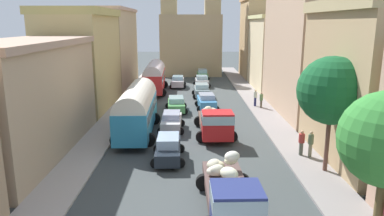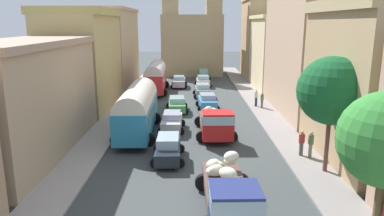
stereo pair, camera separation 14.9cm
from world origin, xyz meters
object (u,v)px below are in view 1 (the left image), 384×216
at_px(parked_bus_0, 137,108).
at_px(cargo_truck_1, 215,122).
at_px(pedestrian_2, 261,100).
at_px(pedestrian_1, 255,97).
at_px(car_1, 202,90).
at_px(car_5, 172,121).
at_px(pedestrian_0, 311,143).
at_px(parked_bus_1, 155,76).
at_px(car_0, 207,101).
at_px(car_3, 202,74).
at_px(cargo_truck_0, 230,194).
at_px(pedestrian_4, 301,142).
at_px(car_6, 176,104).
at_px(car_7, 178,82).
at_px(car_4, 168,148).
at_px(car_2, 202,81).

xyz_separation_m(parked_bus_0, cargo_truck_1, (6.17, -0.83, -0.92)).
bearing_deg(pedestrian_2, pedestrian_1, 119.06).
xyz_separation_m(parked_bus_0, car_1, (5.63, 14.98, -1.34)).
relative_size(car_5, pedestrian_0, 2.11).
bearing_deg(car_1, parked_bus_1, 152.94).
distance_m(pedestrian_1, pedestrian_2, 0.97).
distance_m(parked_bus_1, car_0, 11.23).
bearing_deg(parked_bus_1, car_1, -27.06).
distance_m(cargo_truck_1, car_5, 3.96).
distance_m(car_0, car_3, 19.83).
bearing_deg(cargo_truck_0, car_1, 90.79).
distance_m(parked_bus_1, pedestrian_4, 26.08).
height_order(car_3, pedestrian_1, pedestrian_1).
height_order(car_0, car_6, car_0).
height_order(parked_bus_0, car_1, parked_bus_0).
xyz_separation_m(cargo_truck_0, car_6, (-3.19, 20.56, -0.47)).
relative_size(parked_bus_1, pedestrian_4, 5.30).
height_order(cargo_truck_1, car_7, cargo_truck_1).
relative_size(car_1, pedestrian_2, 2.37).
xyz_separation_m(parked_bus_1, car_4, (3.11, -23.65, -1.32)).
bearing_deg(car_4, car_0, 77.69).
relative_size(car_5, pedestrian_2, 2.25).
bearing_deg(pedestrian_0, car_2, 102.61).
bearing_deg(car_0, car_1, 92.82).
distance_m(cargo_truck_0, car_6, 20.81).
bearing_deg(car_6, car_4, -90.13).
bearing_deg(cargo_truck_1, pedestrian_4, -38.45).
xyz_separation_m(car_2, pedestrian_0, (6.21, -27.78, 0.30)).
xyz_separation_m(parked_bus_0, pedestrian_2, (11.60, 8.60, -1.14)).
relative_size(car_5, pedestrian_1, 2.11).
bearing_deg(car_4, pedestrian_0, 0.90).
distance_m(cargo_truck_1, car_4, 5.89).
xyz_separation_m(car_7, pedestrian_4, (9.07, -26.89, 0.24)).
relative_size(parked_bus_0, pedestrian_1, 5.05).
relative_size(cargo_truck_1, car_5, 1.83).
relative_size(cargo_truck_1, car_3, 1.95).
bearing_deg(car_5, car_2, 81.42).
bearing_deg(parked_bus_1, car_0, -55.90).
height_order(car_3, car_5, car_3).
bearing_deg(pedestrian_1, cargo_truck_1, -115.77).
xyz_separation_m(cargo_truck_0, pedestrian_4, (5.59, 7.77, -0.19)).
relative_size(car_4, pedestrian_2, 2.40).
bearing_deg(car_0, pedestrian_1, 7.26).
bearing_deg(cargo_truck_1, pedestrian_2, 60.07).
xyz_separation_m(pedestrian_0, pedestrian_1, (-0.97, 14.93, -0.00)).
bearing_deg(cargo_truck_1, pedestrian_1, 64.23).
xyz_separation_m(car_3, pedestrian_1, (4.95, -19.17, 0.25)).
distance_m(parked_bus_1, car_1, 6.81).
height_order(cargo_truck_0, car_6, cargo_truck_0).
relative_size(car_5, pedestrian_4, 2.17).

